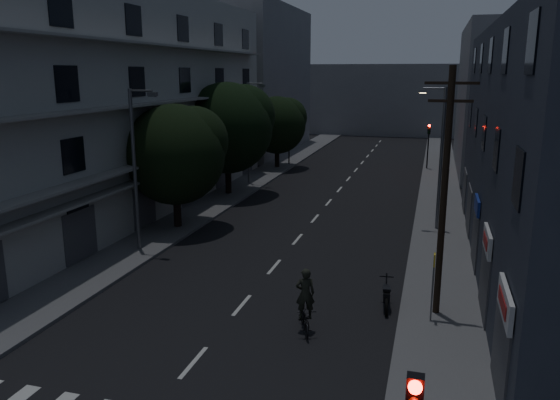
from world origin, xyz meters
The scene contains 21 objects.
ground centered at (0.00, 25.00, 0.00)m, with size 160.00×160.00×0.00m, color black.
sidewalk_left centered at (-7.50, 25.00, 0.07)m, with size 3.00×90.00×0.15m, color #565659.
sidewalk_right centered at (7.50, 25.00, 0.07)m, with size 3.00×90.00×0.15m, color #565659.
lane_markings centered at (0.00, 31.25, 0.01)m, with size 0.15×60.50×0.01m.
building_left centered at (-11.98, 18.00, 6.99)m, with size 7.00×36.00×14.00m.
building_right centered at (11.99, 14.00, 5.50)m, with size 6.19×28.00×11.00m.
building_far_left centered at (-12.00, 48.00, 8.00)m, with size 6.00×20.00×16.00m, color slate.
building_far_right centered at (12.00, 42.00, 6.50)m, with size 6.00×20.00×13.00m, color slate.
building_far_end centered at (0.00, 70.00, 5.00)m, with size 24.00×8.00×10.00m, color slate.
tree_near centered at (-7.19, 15.74, 4.57)m, with size 5.73×5.73×7.06m.
tree_mid centered at (-7.55, 24.92, 5.21)m, with size 6.59×6.59×8.10m.
tree_far centered at (-7.30, 36.98, 4.29)m, with size 5.34×5.34×6.61m.
traffic_signal_far_right centered at (6.35, 39.87, 3.10)m, with size 0.28×0.37×4.10m.
traffic_signal_far_left centered at (-6.70, 38.80, 3.10)m, with size 0.28×0.37×4.10m.
street_lamp_left_near centered at (-7.16, 11.34, 4.60)m, with size 1.51×0.25×8.00m.
street_lamp_right centered at (7.18, 19.29, 4.60)m, with size 1.51×0.25×8.00m.
street_lamp_left_far centered at (-7.27, 28.85, 4.60)m, with size 1.51×0.25×8.00m.
utility_pole centered at (7.32, 7.60, 4.87)m, with size 1.80×0.24×9.00m.
bus_stop_sign centered at (7.14, 6.85, 1.89)m, with size 0.06×0.35×2.52m.
motorcycle centered at (5.46, 7.76, 0.48)m, with size 0.55×1.91×1.23m.
cyclist centered at (2.88, 5.06, 0.79)m, with size 1.25×1.95×2.33m.
Camera 1 is at (6.86, -12.21, 8.91)m, focal length 35.00 mm.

